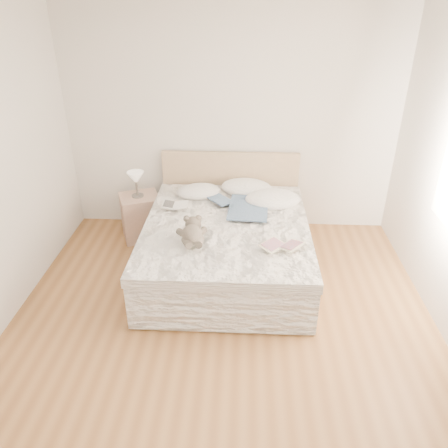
{
  "coord_description": "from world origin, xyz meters",
  "views": [
    {
      "loc": [
        0.17,
        -2.91,
        2.78
      ],
      "look_at": [
        -0.02,
        1.05,
        0.62
      ],
      "focal_mm": 35.0,
      "sensor_mm": 36.0,
      "label": 1
    }
  ],
  "objects_px": {
    "teddy_bear": "(192,241)",
    "nightstand": "(141,217)",
    "bed": "(227,243)",
    "childrens_book": "(282,246)",
    "table_lamp": "(136,179)",
    "photo_book": "(175,205)"
  },
  "relations": [
    {
      "from": "nightstand",
      "to": "teddy_bear",
      "type": "relative_size",
      "value": 1.52
    },
    {
      "from": "nightstand",
      "to": "childrens_book",
      "type": "bearing_deg",
      "value": -35.99
    },
    {
      "from": "bed",
      "to": "nightstand",
      "type": "xyz_separation_m",
      "value": [
        -1.09,
        0.62,
        -0.03
      ]
    },
    {
      "from": "nightstand",
      "to": "bed",
      "type": "bearing_deg",
      "value": -29.73
    },
    {
      "from": "nightstand",
      "to": "teddy_bear",
      "type": "xyz_separation_m",
      "value": [
        0.78,
        -1.17,
        0.37
      ]
    },
    {
      "from": "bed",
      "to": "teddy_bear",
      "type": "distance_m",
      "value": 0.71
    },
    {
      "from": "childrens_book",
      "to": "teddy_bear",
      "type": "distance_m",
      "value": 0.85
    },
    {
      "from": "teddy_bear",
      "to": "childrens_book",
      "type": "bearing_deg",
      "value": -11.78
    },
    {
      "from": "photo_book",
      "to": "teddy_bear",
      "type": "bearing_deg",
      "value": -69.64
    },
    {
      "from": "teddy_bear",
      "to": "nightstand",
      "type": "bearing_deg",
      "value": 113.32
    },
    {
      "from": "table_lamp",
      "to": "nightstand",
      "type": "bearing_deg",
      "value": 20.32
    },
    {
      "from": "photo_book",
      "to": "childrens_book",
      "type": "height_order",
      "value": "same"
    },
    {
      "from": "table_lamp",
      "to": "photo_book",
      "type": "distance_m",
      "value": 0.65
    },
    {
      "from": "bed",
      "to": "nightstand",
      "type": "height_order",
      "value": "bed"
    },
    {
      "from": "bed",
      "to": "table_lamp",
      "type": "relative_size",
      "value": 6.87
    },
    {
      "from": "table_lamp",
      "to": "teddy_bear",
      "type": "distance_m",
      "value": 1.42
    },
    {
      "from": "nightstand",
      "to": "teddy_bear",
      "type": "bearing_deg",
      "value": -56.17
    },
    {
      "from": "photo_book",
      "to": "childrens_book",
      "type": "xyz_separation_m",
      "value": [
        1.13,
        -0.81,
        0.0
      ]
    },
    {
      "from": "nightstand",
      "to": "childrens_book",
      "type": "height_order",
      "value": "childrens_book"
    },
    {
      "from": "bed",
      "to": "photo_book",
      "type": "height_order",
      "value": "bed"
    },
    {
      "from": "bed",
      "to": "nightstand",
      "type": "relative_size",
      "value": 3.83
    },
    {
      "from": "nightstand",
      "to": "photo_book",
      "type": "relative_size",
      "value": 1.9
    }
  ]
}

